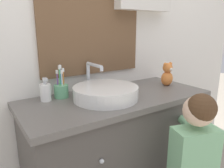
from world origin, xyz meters
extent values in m
cube|color=silver|center=(0.00, 0.63, 1.25)|extent=(3.20, 0.06, 2.50)
cube|color=#4C4742|center=(0.00, 0.34, 0.38)|extent=(1.15, 0.48, 0.76)
cube|color=#605B56|center=(0.00, 0.34, 0.78)|extent=(1.19, 0.52, 0.03)
sphere|color=silver|center=(-0.27, 0.09, 0.57)|extent=(0.02, 0.02, 0.02)
sphere|color=silver|center=(0.27, 0.09, 0.57)|extent=(0.02, 0.02, 0.02)
cylinder|color=white|center=(-0.09, 0.33, 0.83)|extent=(0.39, 0.39, 0.08)
cylinder|color=silver|center=(-0.09, 0.33, 0.87)|extent=(0.32, 0.32, 0.01)
cylinder|color=silver|center=(-0.09, 0.55, 0.89)|extent=(0.02, 0.02, 0.19)
cylinder|color=silver|center=(-0.09, 0.47, 0.98)|extent=(0.02, 0.18, 0.02)
cylinder|color=silver|center=(-0.09, 0.38, 0.97)|extent=(0.02, 0.02, 0.02)
sphere|color=white|center=(0.02, 0.55, 0.83)|extent=(0.06, 0.06, 0.06)
cylinder|color=#66B27F|center=(-0.30, 0.51, 0.83)|extent=(0.09, 0.09, 0.08)
cylinder|color=orange|center=(-0.28, 0.51, 0.89)|extent=(0.01, 0.01, 0.17)
cube|color=white|center=(-0.28, 0.51, 0.96)|extent=(0.01, 0.02, 0.02)
cylinder|color=#3884DB|center=(-0.29, 0.53, 0.90)|extent=(0.01, 0.01, 0.19)
cube|color=white|center=(-0.29, 0.53, 0.98)|extent=(0.01, 0.02, 0.02)
cylinder|color=#8E56B7|center=(-0.31, 0.53, 0.89)|extent=(0.01, 0.01, 0.16)
cube|color=white|center=(-0.31, 0.53, 0.95)|extent=(0.01, 0.02, 0.02)
cylinder|color=#47B26B|center=(-0.31, 0.50, 0.90)|extent=(0.01, 0.01, 0.19)
cube|color=white|center=(-0.31, 0.50, 0.98)|extent=(0.01, 0.02, 0.02)
cylinder|color=white|center=(-0.30, 0.49, 0.89)|extent=(0.01, 0.01, 0.16)
cube|color=white|center=(-0.30, 0.49, 0.96)|extent=(0.01, 0.02, 0.02)
cylinder|color=white|center=(-0.40, 0.50, 0.85)|extent=(0.06, 0.06, 0.10)
cylinder|color=silver|center=(-0.40, 0.50, 0.91)|extent=(0.02, 0.02, 0.02)
cube|color=silver|center=(-0.40, 0.49, 0.93)|extent=(0.02, 0.03, 0.02)
cube|color=#7FBC89|center=(0.17, -0.12, 0.53)|extent=(0.26, 0.19, 0.37)
sphere|color=beige|center=(0.17, -0.12, 0.81)|extent=(0.16, 0.16, 0.16)
sphere|color=#4C331E|center=(0.16, -0.14, 0.83)|extent=(0.14, 0.14, 0.14)
cylinder|color=#7FBC89|center=(0.31, 0.05, 0.65)|extent=(0.13, 0.28, 0.05)
cylinder|color=pink|center=(0.35, 0.18, 0.69)|extent=(0.02, 0.05, 0.12)
ellipsoid|color=orange|center=(0.45, 0.35, 0.85)|extent=(0.09, 0.08, 0.10)
sphere|color=orange|center=(0.45, 0.35, 0.93)|extent=(0.07, 0.07, 0.07)
sphere|color=orange|center=(0.43, 0.35, 0.95)|extent=(0.03, 0.03, 0.03)
sphere|color=orange|center=(0.48, 0.35, 0.95)|extent=(0.03, 0.03, 0.03)
sphere|color=silver|center=(0.45, 0.32, 0.92)|extent=(0.02, 0.02, 0.02)
camera|label=1|loc=(-0.75, -0.73, 1.21)|focal=35.00mm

